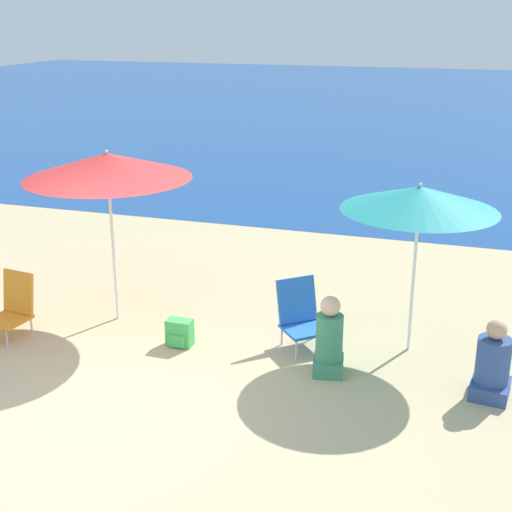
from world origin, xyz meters
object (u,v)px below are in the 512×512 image
Objects in this scene: beach_chair_blue at (301,314)px; backpack_green at (180,333)px; person_seated_near at (492,366)px; beach_umbrella_red at (107,166)px; person_seated_far at (329,341)px; beach_chair_orange at (12,306)px; beach_umbrella_teal at (420,199)px.

beach_chair_blue is 2.44× the size of backpack_green.
person_seated_near reaches higher than backpack_green.
person_seated_near is at bearing -7.32° from beach_umbrella_red.
beach_chair_blue is 2.23m from person_seated_near.
person_seated_far is (2.89, -0.60, -1.61)m from beach_umbrella_red.
beach_chair_blue is at bearing -0.38° from beach_umbrella_red.
beach_umbrella_red is 6.74× the size of backpack_green.
backpack_green is at bearing 17.24° from beach_chair_orange.
person_seated_far is at bearing -3.69° from backpack_green.
person_seated_near is 1.68m from person_seated_far.
beach_chair_blue is (-1.24, -0.25, -1.43)m from beach_umbrella_teal.
beach_chair_orange is at bearing -170.73° from person_seated_near.
person_seated_near is (0.91, -0.82, -1.47)m from beach_umbrella_teal.
beach_umbrella_red is 2.18m from backpack_green.
beach_umbrella_teal reaches higher than beach_chair_blue.
beach_umbrella_red reaches higher than beach_chair_blue.
person_seated_far reaches higher than beach_chair_blue.
beach_chair_blue is 0.88× the size of person_seated_far.
backpack_green is at bearing -24.08° from beach_umbrella_red.
person_seated_far reaches higher than backpack_green.
backpack_green is at bearing 158.05° from beach_chair_blue.
beach_umbrella_teal is at bearing 37.65° from person_seated_far.
person_seated_near is (4.57, -0.59, -1.65)m from beach_umbrella_red.
person_seated_near is at bearing 10.28° from beach_chair_orange.
beach_umbrella_red is 4.89m from person_seated_near.
beach_chair_orange is 0.86× the size of person_seated_far.
beach_umbrella_teal is 4.95m from beach_chair_orange.
beach_chair_blue is 1.44m from backpack_green.
beach_umbrella_red is 3.67m from beach_umbrella_teal.
beach_chair_orange is at bearing -170.68° from backpack_green.
person_seated_near reaches higher than beach_chair_orange.
beach_umbrella_teal is at bearing 15.50° from backpack_green.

